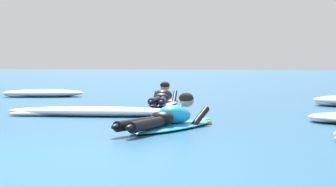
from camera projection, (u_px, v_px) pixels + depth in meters
ground_plane at (186, 100)px, 15.59m from camera, size 120.00×120.00×0.00m
surfer_near at (170, 120)px, 8.77m from camera, size 1.24×2.49×0.54m
surfer_far at (163, 98)px, 13.81m from camera, size 0.71×2.50×0.54m
whitewater_mid_left at (96, 112)px, 10.87m from camera, size 3.16×0.85×0.17m
whitewater_far_band at (43, 93)px, 16.83m from camera, size 2.30×1.28×0.21m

